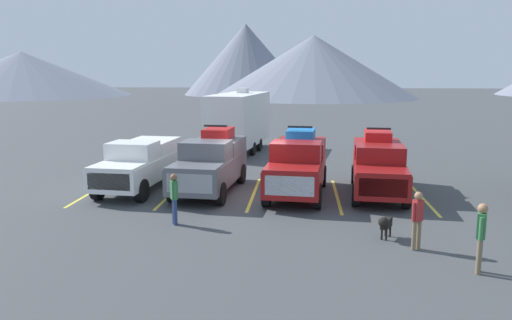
{
  "coord_description": "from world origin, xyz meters",
  "views": [
    {
      "loc": [
        1.85,
        -19.17,
        4.91
      ],
      "look_at": [
        0.0,
        1.49,
        1.2
      ],
      "focal_mm": 35.58,
      "sensor_mm": 36.0,
      "label": 1
    }
  ],
  "objects_px": {
    "pickup_truck_d": "(378,165)",
    "person_b": "(174,195)",
    "pickup_truck_b": "(211,162)",
    "person_a": "(481,233)",
    "dog": "(385,223)",
    "pickup_truck_c": "(298,164)",
    "pickup_truck_a": "(140,163)",
    "person_c": "(417,217)",
    "camper_trailer_a": "(239,119)"
  },
  "relations": [
    {
      "from": "pickup_truck_b",
      "to": "pickup_truck_c",
      "type": "xyz_separation_m",
      "value": [
        3.52,
        -0.24,
        0.02
      ]
    },
    {
      "from": "pickup_truck_c",
      "to": "dog",
      "type": "bearing_deg",
      "value": -63.79
    },
    {
      "from": "pickup_truck_c",
      "to": "person_b",
      "type": "bearing_deg",
      "value": -131.48
    },
    {
      "from": "camper_trailer_a",
      "to": "person_c",
      "type": "distance_m",
      "value": 17.65
    },
    {
      "from": "pickup_truck_d",
      "to": "person_a",
      "type": "xyz_separation_m",
      "value": [
        1.28,
        -8.03,
        -0.14
      ]
    },
    {
      "from": "pickup_truck_a",
      "to": "dog",
      "type": "xyz_separation_m",
      "value": [
        9.13,
        -5.61,
        -0.61
      ]
    },
    {
      "from": "pickup_truck_b",
      "to": "person_b",
      "type": "xyz_separation_m",
      "value": [
        -0.37,
        -4.63,
        -0.24
      ]
    },
    {
      "from": "pickup_truck_a",
      "to": "person_a",
      "type": "distance_m",
      "value": 13.57
    },
    {
      "from": "dog",
      "to": "pickup_truck_c",
      "type": "bearing_deg",
      "value": 116.21
    },
    {
      "from": "pickup_truck_a",
      "to": "pickup_truck_b",
      "type": "relative_size",
      "value": 0.99
    },
    {
      "from": "person_c",
      "to": "dog",
      "type": "height_order",
      "value": "person_c"
    },
    {
      "from": "person_c",
      "to": "dog",
      "type": "distance_m",
      "value": 1.16
    },
    {
      "from": "camper_trailer_a",
      "to": "pickup_truck_d",
      "type": "bearing_deg",
      "value": -54.93
    },
    {
      "from": "pickup_truck_a",
      "to": "pickup_truck_c",
      "type": "height_order",
      "value": "pickup_truck_c"
    },
    {
      "from": "pickup_truck_c",
      "to": "person_c",
      "type": "xyz_separation_m",
      "value": [
        3.32,
        -6.07,
        -0.27
      ]
    },
    {
      "from": "pickup_truck_a",
      "to": "person_a",
      "type": "height_order",
      "value": "pickup_truck_a"
    },
    {
      "from": "pickup_truck_c",
      "to": "person_c",
      "type": "relative_size",
      "value": 3.36
    },
    {
      "from": "pickup_truck_d",
      "to": "person_b",
      "type": "relative_size",
      "value": 3.4
    },
    {
      "from": "pickup_truck_c",
      "to": "person_a",
      "type": "xyz_separation_m",
      "value": [
        4.49,
        -7.6,
        -0.21
      ]
    },
    {
      "from": "pickup_truck_d",
      "to": "person_c",
      "type": "bearing_deg",
      "value": -88.99
    },
    {
      "from": "pickup_truck_b",
      "to": "pickup_truck_c",
      "type": "relative_size",
      "value": 1.01
    },
    {
      "from": "pickup_truck_b",
      "to": "pickup_truck_d",
      "type": "bearing_deg",
      "value": 1.62
    },
    {
      "from": "camper_trailer_a",
      "to": "person_c",
      "type": "relative_size",
      "value": 4.92
    },
    {
      "from": "pickup_truck_b",
      "to": "person_b",
      "type": "bearing_deg",
      "value": -94.53
    },
    {
      "from": "pickup_truck_b",
      "to": "person_a",
      "type": "relative_size",
      "value": 3.17
    },
    {
      "from": "pickup_truck_d",
      "to": "dog",
      "type": "relative_size",
      "value": 7.18
    },
    {
      "from": "person_a",
      "to": "person_c",
      "type": "relative_size",
      "value": 1.07
    },
    {
      "from": "camper_trailer_a",
      "to": "pickup_truck_c",
      "type": "bearing_deg",
      "value": -70.43
    },
    {
      "from": "pickup_truck_d",
      "to": "person_b",
      "type": "height_order",
      "value": "pickup_truck_d"
    },
    {
      "from": "pickup_truck_a",
      "to": "pickup_truck_d",
      "type": "relative_size",
      "value": 0.98
    },
    {
      "from": "pickup_truck_d",
      "to": "camper_trailer_a",
      "type": "xyz_separation_m",
      "value": [
        -6.81,
        9.71,
        0.85
      ]
    },
    {
      "from": "dog",
      "to": "pickup_truck_b",
      "type": "bearing_deg",
      "value": 137.95
    },
    {
      "from": "person_a",
      "to": "dog",
      "type": "height_order",
      "value": "person_a"
    },
    {
      "from": "person_a",
      "to": "person_b",
      "type": "height_order",
      "value": "person_a"
    },
    {
      "from": "pickup_truck_b",
      "to": "pickup_truck_c",
      "type": "distance_m",
      "value": 3.52
    },
    {
      "from": "pickup_truck_a",
      "to": "dog",
      "type": "distance_m",
      "value": 10.73
    },
    {
      "from": "pickup_truck_b",
      "to": "pickup_truck_a",
      "type": "bearing_deg",
      "value": 178.14
    },
    {
      "from": "dog",
      "to": "pickup_truck_d",
      "type": "bearing_deg",
      "value": 83.89
    },
    {
      "from": "camper_trailer_a",
      "to": "dog",
      "type": "bearing_deg",
      "value": -68.08
    },
    {
      "from": "pickup_truck_c",
      "to": "person_c",
      "type": "bearing_deg",
      "value": -61.27
    },
    {
      "from": "person_a",
      "to": "dog",
      "type": "distance_m",
      "value": 3.04
    },
    {
      "from": "person_a",
      "to": "dog",
      "type": "xyz_separation_m",
      "value": [
        -1.89,
        2.32,
        -0.52
      ]
    },
    {
      "from": "camper_trailer_a",
      "to": "dog",
      "type": "relative_size",
      "value": 10.25
    },
    {
      "from": "pickup_truck_c",
      "to": "person_a",
      "type": "height_order",
      "value": "pickup_truck_c"
    },
    {
      "from": "pickup_truck_a",
      "to": "person_a",
      "type": "xyz_separation_m",
      "value": [
        11.01,
        -7.93,
        -0.09
      ]
    },
    {
      "from": "pickup_truck_c",
      "to": "pickup_truck_d",
      "type": "relative_size",
      "value": 0.98
    },
    {
      "from": "pickup_truck_b",
      "to": "person_a",
      "type": "height_order",
      "value": "pickup_truck_b"
    },
    {
      "from": "pickup_truck_c",
      "to": "pickup_truck_d",
      "type": "xyz_separation_m",
      "value": [
        3.21,
        0.43,
        -0.06
      ]
    },
    {
      "from": "camper_trailer_a",
      "to": "person_b",
      "type": "relative_size",
      "value": 4.86
    },
    {
      "from": "pickup_truck_d",
      "to": "person_a",
      "type": "distance_m",
      "value": 8.13
    }
  ]
}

